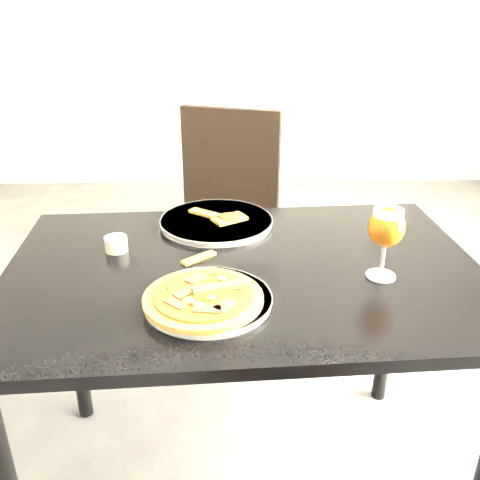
{
  "coord_description": "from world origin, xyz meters",
  "views": [
    {
      "loc": [
        0.14,
        -1.08,
        1.38
      ],
      "look_at": [
        0.16,
        0.11,
        0.83
      ],
      "focal_mm": 40.0,
      "sensor_mm": 36.0,
      "label": 1
    }
  ],
  "objects_px": {
    "pizza": "(204,297)",
    "beer_glass": "(387,228)",
    "chair_far": "(221,219)",
    "dining_table": "(244,298)"
  },
  "relations": [
    {
      "from": "dining_table",
      "to": "pizza",
      "type": "height_order",
      "value": "pizza"
    },
    {
      "from": "chair_far",
      "to": "dining_table",
      "type": "bearing_deg",
      "value": -67.56
    },
    {
      "from": "dining_table",
      "to": "pizza",
      "type": "xyz_separation_m",
      "value": [
        -0.09,
        -0.18,
        0.11
      ]
    },
    {
      "from": "chair_far",
      "to": "pizza",
      "type": "relative_size",
      "value": 3.61
    },
    {
      "from": "pizza",
      "to": "beer_glass",
      "type": "distance_m",
      "value": 0.46
    },
    {
      "from": "beer_glass",
      "to": "dining_table",
      "type": "bearing_deg",
      "value": 170.41
    },
    {
      "from": "dining_table",
      "to": "chair_far",
      "type": "relative_size",
      "value": 1.3
    },
    {
      "from": "dining_table",
      "to": "chair_far",
      "type": "distance_m",
      "value": 0.87
    },
    {
      "from": "dining_table",
      "to": "chair_far",
      "type": "xyz_separation_m",
      "value": [
        -0.07,
        0.85,
        -0.13
      ]
    },
    {
      "from": "dining_table",
      "to": "beer_glass",
      "type": "xyz_separation_m",
      "value": [
        0.33,
        -0.06,
        0.22
      ]
    }
  ]
}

